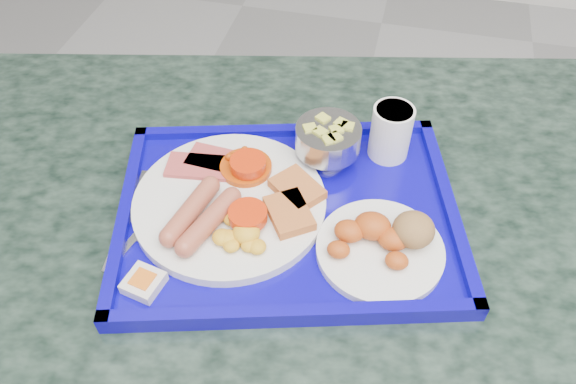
# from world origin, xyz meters

# --- Properties ---
(table) EXTENTS (1.40, 1.08, 0.78)m
(table) POSITION_xyz_m (-0.70, 0.78, 0.58)
(table) COLOR gray
(table) RESTS_ON floor
(tray) EXTENTS (0.54, 0.45, 0.03)m
(tray) POSITION_xyz_m (-0.67, 0.81, 0.79)
(tray) COLOR #0A039C
(tray) RESTS_ON table
(main_plate) EXTENTS (0.27, 0.27, 0.04)m
(main_plate) POSITION_xyz_m (-0.74, 0.80, 0.81)
(main_plate) COLOR silver
(main_plate) RESTS_ON tray
(bread_plate) EXTENTS (0.17, 0.17, 0.05)m
(bread_plate) POSITION_xyz_m (-0.53, 0.78, 0.81)
(bread_plate) COLOR silver
(bread_plate) RESTS_ON tray
(fruit_bowl) EXTENTS (0.10, 0.10, 0.07)m
(fruit_bowl) POSITION_xyz_m (-0.64, 0.92, 0.84)
(fruit_bowl) COLOR #ACACAF
(fruit_bowl) RESTS_ON tray
(juice_cup) EXTENTS (0.06, 0.06, 0.08)m
(juice_cup) POSITION_xyz_m (-0.55, 0.96, 0.84)
(juice_cup) COLOR white
(juice_cup) RESTS_ON tray
(spoon) EXTENTS (0.06, 0.18, 0.01)m
(spoon) POSITION_xyz_m (-0.86, 0.81, 0.80)
(spoon) COLOR #ACACAF
(spoon) RESTS_ON tray
(knife) EXTENTS (0.03, 0.18, 0.00)m
(knife) POSITION_xyz_m (-0.88, 0.75, 0.80)
(knife) COLOR #ACACAF
(knife) RESTS_ON tray
(jam_packet) EXTENTS (0.05, 0.05, 0.02)m
(jam_packet) POSITION_xyz_m (-0.81, 0.65, 0.80)
(jam_packet) COLOR silver
(jam_packet) RESTS_ON tray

